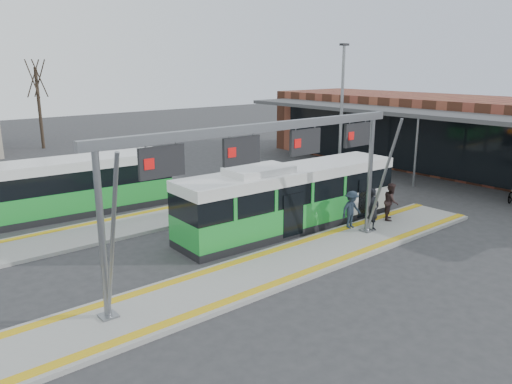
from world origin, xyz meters
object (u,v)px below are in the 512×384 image
hero_bus (291,198)px  passenger_b (391,201)px  passenger_a (373,210)px  gantry (268,153)px  passenger_c (351,210)px

hero_bus → passenger_b: 4.86m
hero_bus → passenger_a: size_ratio=5.95×
gantry → passenger_a: 6.87m
passenger_b → passenger_c: size_ratio=1.03×
hero_bus → passenger_c: hero_bus is taller
hero_bus → gantry: bearing=-141.4°
hero_bus → passenger_c: size_ratio=6.64×
passenger_a → passenger_c: (-0.44, 0.82, -0.10)m
gantry → passenger_c: 6.58m
passenger_a → passenger_b: 2.03m
gantry → passenger_b: (8.06, 0.40, -3.27)m
passenger_a → passenger_c: bearing=120.0°
passenger_b → hero_bus: bearing=116.1°
passenger_c → passenger_b: bearing=-5.3°
hero_bus → passenger_a: hero_bus is taller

